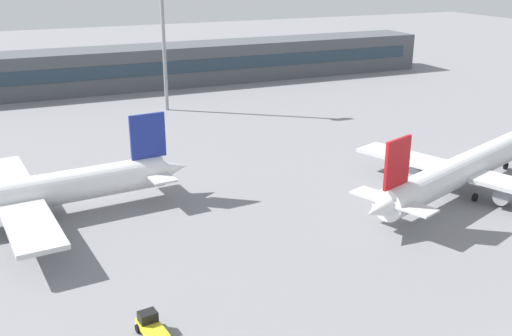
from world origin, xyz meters
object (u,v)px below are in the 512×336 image
object	(u,v)px
airplane_near	(467,168)
airplane_mid	(5,198)
baggage_tug_yellow	(151,327)
floodlight_tower_west	(163,17)

from	to	relation	value
airplane_near	airplane_mid	xyz separation A→B (m)	(-53.29, 12.20, 0.08)
baggage_tug_yellow	floodlight_tower_west	distance (m)	75.65
airplane_mid	floodlight_tower_west	bearing A→B (deg)	55.58
baggage_tug_yellow	floodlight_tower_west	world-z (taller)	floodlight_tower_west
airplane_mid	floodlight_tower_west	size ratio (longest dim) A/B	1.39
airplane_mid	baggage_tug_yellow	size ratio (longest dim) A/B	11.33
baggage_tug_yellow	floodlight_tower_west	size ratio (longest dim) A/B	0.12
airplane_mid	baggage_tug_yellow	world-z (taller)	airplane_mid
baggage_tug_yellow	floodlight_tower_west	xyz separation A→B (m)	(20.98, 70.74, 16.68)
airplane_near	floodlight_tower_west	distance (m)	62.67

